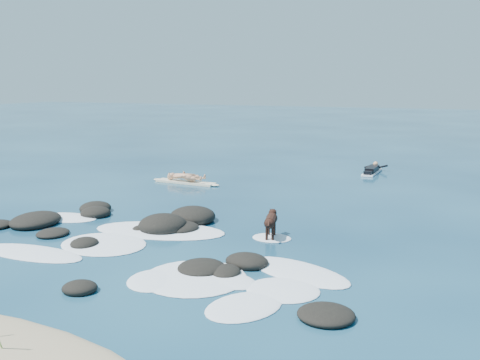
% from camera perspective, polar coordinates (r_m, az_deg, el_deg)
% --- Properties ---
extents(ground, '(160.00, 160.00, 0.00)m').
position_cam_1_polar(ground, '(15.19, -5.69, -5.87)').
color(ground, '#0A2642').
rests_on(ground, ground).
extents(reef_rocks, '(12.54, 7.33, 0.64)m').
position_cam_1_polar(reef_rocks, '(15.55, -14.78, -5.36)').
color(reef_rocks, black).
rests_on(reef_rocks, ground).
extents(breaking_foam, '(10.87, 6.20, 0.12)m').
position_cam_1_polar(breaking_foam, '(13.60, -8.19, -7.83)').
color(breaking_foam, white).
rests_on(breaking_foam, ground).
extents(standing_surfer_rig, '(3.26, 0.69, 1.86)m').
position_cam_1_polar(standing_surfer_rig, '(22.73, -5.85, 1.45)').
color(standing_surfer_rig, '#F1E5C1').
rests_on(standing_surfer_rig, ground).
extents(paddling_surfer_rig, '(1.16, 2.57, 0.45)m').
position_cam_1_polar(paddling_surfer_rig, '(26.02, 13.92, 1.04)').
color(paddling_surfer_rig, white).
rests_on(paddling_surfer_rig, ground).
extents(dog, '(0.50, 1.21, 0.78)m').
position_cam_1_polar(dog, '(14.66, 3.32, -4.33)').
color(dog, black).
rests_on(dog, ground).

